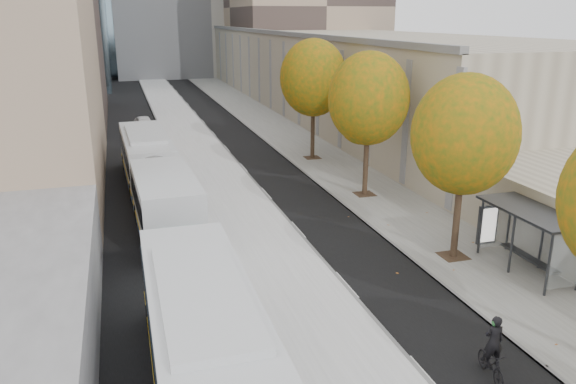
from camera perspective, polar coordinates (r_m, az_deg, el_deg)
name	(u,v)px	position (r m, az deg, el deg)	size (l,w,h in m)	color
bus_platform	(199,152)	(42.20, -8.99, 4.01)	(4.25, 150.00, 0.15)	beige
sidewalk	(302,146)	(43.96, 1.41, 4.71)	(4.75, 150.00, 0.08)	gray
building_tan	(316,63)	(74.23, 2.84, 12.97)	(18.00, 92.00, 8.00)	gray
bus_shelter	(535,220)	(23.66, 23.78, -2.62)	(1.90, 4.40, 2.53)	#383A3F
tree_c	(465,135)	(23.18, 17.51, 5.56)	(4.20, 4.20, 7.28)	black
tree_d	(369,99)	(30.88, 8.18, 9.37)	(4.40, 4.40, 7.60)	black
tree_e	(313,78)	(39.14, 2.59, 11.50)	(4.60, 4.60, 7.92)	black
bus_far	(154,173)	(31.11, -13.50, 1.86)	(3.19, 17.75, 2.94)	silver
cyclist	(492,355)	(17.14, 20.01, -15.32)	(0.67, 1.56, 1.93)	black
distant_car	(144,124)	(51.58, -14.40, 6.74)	(1.52, 3.77, 1.28)	white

